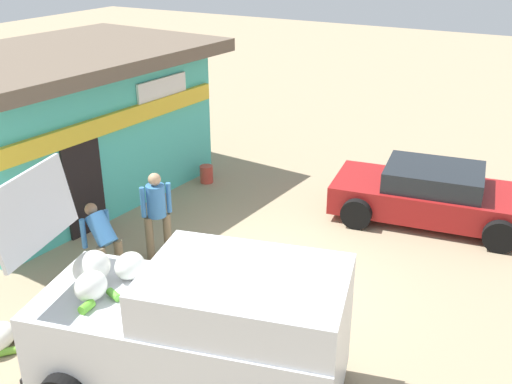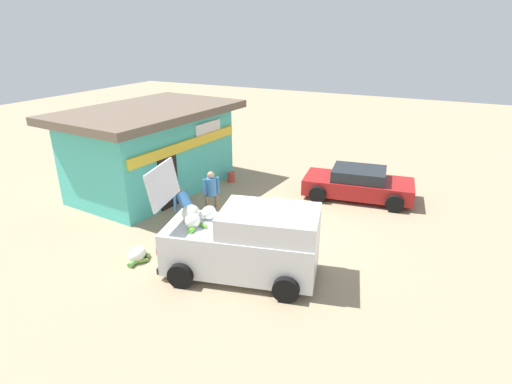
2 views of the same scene
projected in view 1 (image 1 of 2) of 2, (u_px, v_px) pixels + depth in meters
The scene contains 7 objects.
ground_plane at pixel (257, 285), 10.25m from camera, with size 60.00×60.00×0.00m, color #9E896B.
storefront_bar at pixel (63, 123), 13.08m from camera, with size 7.23×5.00×3.28m.
delivery_van at pixel (199, 330), 7.55m from camera, with size 2.83×4.40×2.85m.
parked_sedan at pixel (432, 195), 12.33m from camera, with size 2.56×4.23×1.18m.
vendor_standing at pixel (157, 209), 10.74m from camera, with size 0.48×0.47×1.68m.
customer_bending at pixel (103, 238), 10.03m from camera, with size 0.60×0.68×1.40m.
paint_bucket at pixel (207, 174), 14.33m from camera, with size 0.32×0.32×0.42m, color #BF3F33.
Camera 1 is at (-7.62, -4.24, 5.61)m, focal length 41.65 mm.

